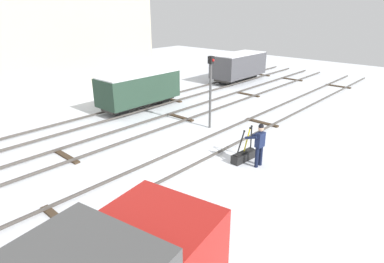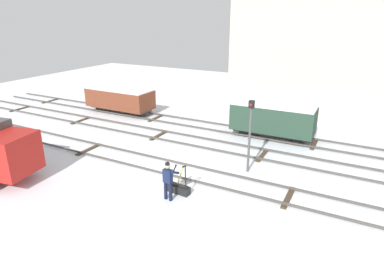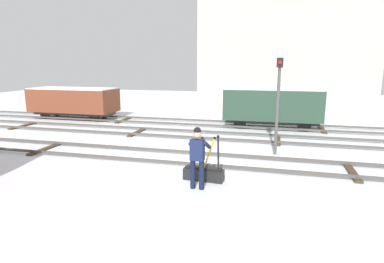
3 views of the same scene
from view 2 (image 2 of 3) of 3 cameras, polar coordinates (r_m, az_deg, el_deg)
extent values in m
plane|color=silver|center=(17.23, -3.20, -6.73)|extent=(60.00, 60.00, 0.00)
cube|color=#4C4742|center=(16.63, -4.50, -7.28)|extent=(44.00, 0.07, 0.10)
cube|color=#4C4742|center=(17.73, -2.01, -5.45)|extent=(44.00, 0.07, 0.10)
cube|color=#423323|center=(20.62, -17.35, -2.96)|extent=(0.24, 1.94, 0.08)
cube|color=#423323|center=(15.37, 16.27, -10.86)|extent=(0.24, 1.94, 0.08)
cube|color=#4C4742|center=(19.80, 1.66, -2.70)|extent=(44.00, 0.07, 0.10)
cube|color=#4C4742|center=(21.01, 3.40, -1.38)|extent=(44.00, 0.07, 0.10)
cube|color=#423323|center=(31.80, -27.48, 3.50)|extent=(0.24, 1.94, 0.08)
cube|color=#423323|center=(26.45, -18.58, 1.82)|extent=(0.24, 1.94, 0.08)
cube|color=#423323|center=(22.06, -5.72, -0.66)|extent=(0.24, 1.94, 0.08)
cube|color=#423323|center=(19.32, 12.05, -4.02)|extent=(0.24, 1.94, 0.08)
cube|color=#4C4742|center=(22.51, 5.24, 0.01)|extent=(44.00, 0.07, 0.10)
cube|color=#4C4742|center=(23.77, 6.60, 1.03)|extent=(44.00, 0.07, 0.10)
cube|color=#423323|center=(33.62, -23.14, 4.90)|extent=(0.24, 1.94, 0.08)
cube|color=#423323|center=(25.80, -6.22, 2.32)|extent=(0.24, 1.94, 0.08)
cube|color=#423323|center=(21.83, 20.33, -2.06)|extent=(0.24, 1.94, 0.08)
cube|color=black|center=(15.17, -2.56, -9.82)|extent=(1.26, 0.45, 0.36)
cube|color=black|center=(15.07, -2.57, -9.12)|extent=(1.13, 0.28, 0.06)
cylinder|color=black|center=(14.99, -3.41, -7.35)|extent=(0.47, 0.09, 0.99)
sphere|color=black|center=(14.67, -2.78, -5.87)|extent=(0.09, 0.09, 0.09)
cylinder|color=yellow|center=(14.77, -2.07, -7.70)|extent=(0.39, 0.08, 1.01)
sphere|color=black|center=(14.47, -1.54, -6.10)|extent=(0.09, 0.09, 0.09)
cylinder|color=black|center=(14.62, -1.13, -7.88)|extent=(0.09, 0.06, 1.05)
sphere|color=black|center=(14.39, -1.19, -6.01)|extent=(0.09, 0.09, 0.09)
cylinder|color=#111831|center=(14.60, -4.56, -10.04)|extent=(0.15, 0.15, 0.85)
cylinder|color=#111831|center=(14.46, -3.72, -10.32)|extent=(0.15, 0.15, 0.85)
cube|color=#192347|center=(14.19, -4.21, -7.64)|extent=(0.40, 0.27, 0.60)
sphere|color=tan|center=(13.98, -4.26, -5.98)|extent=(0.23, 0.23, 0.23)
sphere|color=black|center=(13.94, -4.27, -5.62)|extent=(0.21, 0.21, 0.21)
cylinder|color=#192347|center=(14.46, -4.27, -6.78)|extent=(0.15, 0.58, 0.28)
cylinder|color=#192347|center=(14.21, -2.93, -7.08)|extent=(0.15, 0.56, 0.35)
cube|color=#B21E19|center=(17.57, -28.80, -3.38)|extent=(2.23, 2.39, 1.90)
cube|color=black|center=(16.83, -26.86, -2.78)|extent=(0.34, 1.77, 0.76)
cylinder|color=black|center=(19.07, -27.20, -4.83)|extent=(0.93, 0.40, 0.90)
cylinder|color=#4C4C4C|center=(16.70, 9.86, -1.56)|extent=(0.12, 0.12, 3.38)
cube|color=black|center=(16.13, 10.24, 4.65)|extent=(0.24, 0.24, 0.36)
sphere|color=red|center=(16.01, 10.09, 4.55)|extent=(0.14, 0.14, 0.14)
cube|color=beige|center=(30.97, 20.44, 12.77)|extent=(13.26, 6.29, 9.23)
cube|color=#2D2B28|center=(27.73, -12.21, 3.98)|extent=(5.26, 1.34, 0.20)
cube|color=brown|center=(27.52, -12.33, 5.62)|extent=(5.55, 2.21, 1.44)
cube|color=white|center=(27.36, -12.44, 7.14)|extent=(5.44, 2.12, 0.06)
cylinder|color=black|center=(28.50, -15.74, 4.00)|extent=(0.70, 0.11, 0.70)
cylinder|color=black|center=(29.33, -14.15, 4.57)|extent=(0.70, 0.11, 0.70)
cylinder|color=black|center=(26.19, -10.02, 3.10)|extent=(0.70, 0.11, 0.70)
cylinder|color=black|center=(27.09, -8.47, 3.74)|extent=(0.70, 0.11, 0.70)
cube|color=#2D2B28|center=(22.14, 13.57, -0.07)|extent=(4.97, 1.24, 0.20)
cube|color=#284233|center=(21.86, 13.76, 2.22)|extent=(5.24, 2.03, 1.65)
cube|color=white|center=(21.63, 13.94, 4.38)|extent=(5.13, 1.95, 0.06)
cylinder|color=black|center=(22.09, 8.96, 0.07)|extent=(0.70, 0.11, 0.70)
cylinder|color=black|center=(23.07, 9.83, 0.86)|extent=(0.70, 0.11, 0.70)
cylinder|color=black|center=(21.36, 17.60, -1.32)|extent=(0.70, 0.11, 0.70)
cylinder|color=black|center=(22.37, 18.11, -0.44)|extent=(0.70, 0.11, 0.70)
camera|label=1|loc=(18.02, -47.15, 8.33)|focal=30.43mm
camera|label=3|loc=(6.66, -31.02, -21.71)|focal=30.06mm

